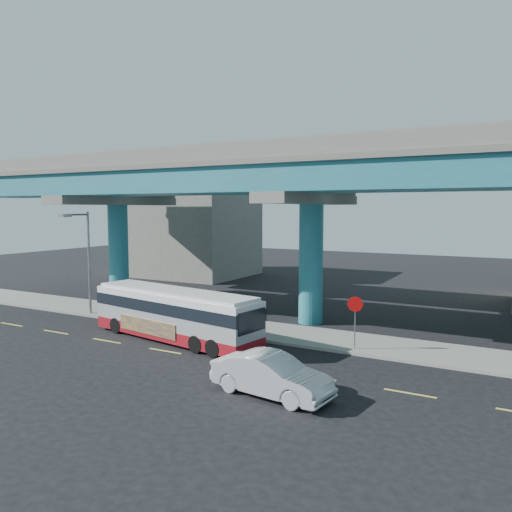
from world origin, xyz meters
The scene contains 10 objects.
ground centered at (0.00, 0.00, 0.00)m, with size 120.00×120.00×0.00m, color black.
sidewalk centered at (0.00, 5.50, 0.07)m, with size 70.00×4.00×0.15m, color gray.
lane_markings centered at (0.00, -0.30, 0.01)m, with size 58.00×0.12×0.01m.
viaduct centered at (0.00, 9.11, 9.14)m, with size 52.00×12.40×11.70m.
building_concrete centered at (-20.00, 24.00, 4.50)m, with size 12.00×10.00×9.00m, color gray.
transit_bus centered at (-4.90, 1.63, 1.52)m, with size 11.03×4.10×2.77m.
sedan centered at (3.38, -3.06, 0.80)m, with size 5.02×2.32×1.59m, color #B9B8BE.
parked_car centered at (-9.45, 5.65, 0.75)m, with size 3.75×2.30×1.19m, color #2A2A2F.
street_lamp centered at (-13.80, 3.47, 4.61)m, with size 0.50×2.26×6.77m.
stop_sign centered at (4.37, 4.18, 2.07)m, with size 0.78×0.21×2.65m.
Camera 1 is at (11.73, -19.57, 7.14)m, focal length 35.00 mm.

